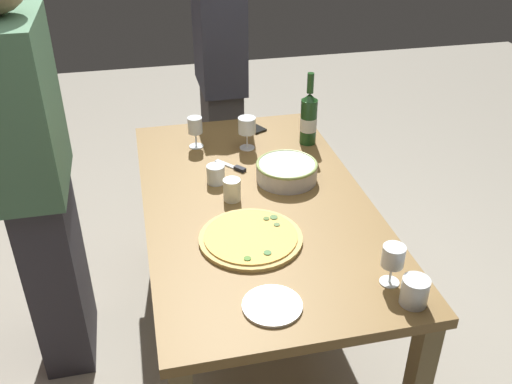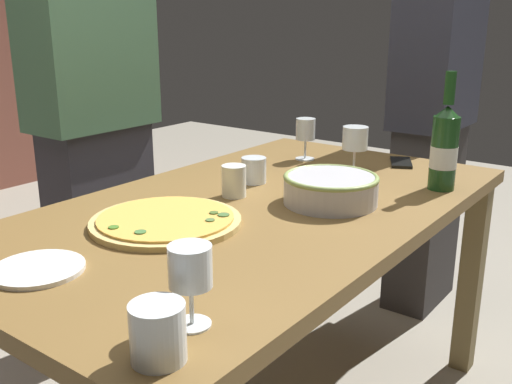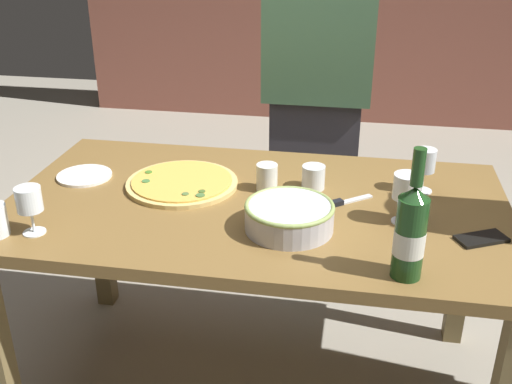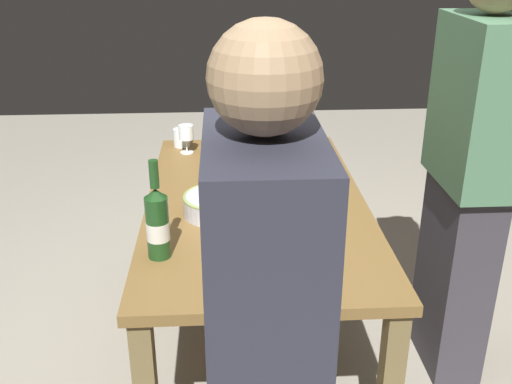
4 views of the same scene
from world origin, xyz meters
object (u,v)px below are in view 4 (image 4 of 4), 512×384
(wine_glass_by_bottle, at_px, (318,236))
(cup_spare, at_px, (182,137))
(serving_bowl, at_px, (217,203))
(wine_bottle, at_px, (157,222))
(person_guest_left, at_px, (263,379))
(cup_amber, at_px, (294,207))
(pizza_knife, at_px, (270,228))
(wine_glass_near_pizza, at_px, (246,226))
(wine_glass_far_left, at_px, (186,133))
(person_host, at_px, (469,177))
(cell_phone, at_px, (226,288))
(pizza, at_px, (270,173))
(cup_ceramic, at_px, (279,191))
(dining_table, at_px, (256,220))
(side_plate, at_px, (266,148))

(wine_glass_by_bottle, height_order, cup_spare, wine_glass_by_bottle)
(serving_bowl, height_order, wine_bottle, wine_bottle)
(cup_spare, height_order, person_guest_left, person_guest_left)
(cup_amber, distance_m, pizza_knife, 0.15)
(wine_glass_near_pizza, relative_size, pizza_knife, 1.06)
(wine_glass_far_left, height_order, person_host, person_host)
(serving_bowl, distance_m, cell_phone, 0.55)
(serving_bowl, height_order, cup_amber, serving_bowl)
(pizza, height_order, person_guest_left, person_guest_left)
(wine_glass_far_left, xyz_separation_m, cup_ceramic, (0.62, 0.41, -0.06))
(cup_spare, bearing_deg, wine_glass_by_bottle, 22.81)
(dining_table, relative_size, wine_glass_near_pizza, 10.29)
(wine_bottle, distance_m, cup_ceramic, 0.63)
(pizza, xyz_separation_m, wine_glass_near_pizza, (0.73, -0.14, 0.10))
(cup_ceramic, bearing_deg, serving_bowl, -67.39)
(dining_table, distance_m, pizza, 0.30)
(wine_glass_near_pizza, height_order, wine_glass_by_bottle, wine_glass_near_pizza)
(wine_glass_near_pizza, relative_size, person_guest_left, 0.10)
(side_plate, height_order, pizza_knife, pizza_knife)
(wine_glass_by_bottle, bearing_deg, wine_bottle, -98.19)
(wine_bottle, height_order, pizza_knife, wine_bottle)
(wine_glass_far_left, bearing_deg, pizza, 50.08)
(wine_bottle, relative_size, wine_glass_far_left, 2.43)
(serving_bowl, bearing_deg, person_guest_left, 6.02)
(wine_bottle, relative_size, person_host, 0.20)
(serving_bowl, xyz_separation_m, cell_phone, (0.55, 0.03, -0.04))
(serving_bowl, distance_m, pizza_knife, 0.25)
(serving_bowl, height_order, cell_phone, serving_bowl)
(wine_glass_by_bottle, bearing_deg, cell_phone, -64.66)
(cup_spare, height_order, person_host, person_host)
(serving_bowl, xyz_separation_m, wine_glass_near_pizza, (0.33, 0.10, 0.06))
(wine_bottle, height_order, person_host, person_host)
(cup_amber, relative_size, person_host, 0.05)
(person_guest_left, bearing_deg, pizza_knife, -3.19)
(dining_table, relative_size, side_plate, 8.46)
(wine_glass_far_left, xyz_separation_m, person_guest_left, (1.76, 0.26, -0.03))
(wine_glass_far_left, xyz_separation_m, side_plate, (-0.03, 0.40, -0.10))
(wine_glass_far_left, bearing_deg, cup_ceramic, 33.44)
(cup_amber, bearing_deg, serving_bowl, -98.28)
(wine_glass_by_bottle, xyz_separation_m, cup_amber, (-0.36, -0.04, -0.06))
(serving_bowl, xyz_separation_m, pizza_knife, (0.15, 0.20, -0.04))
(dining_table, bearing_deg, wine_glass_far_left, -152.33)
(pizza, bearing_deg, wine_glass_near_pizza, -10.84)
(serving_bowl, bearing_deg, cup_spare, -167.67)
(pizza, height_order, cup_spare, cup_spare)
(wine_bottle, distance_m, cup_spare, 1.16)
(wine_glass_near_pizza, bearing_deg, person_host, 110.67)
(serving_bowl, bearing_deg, person_host, 90.38)
(cup_amber, xyz_separation_m, person_host, (-0.05, 0.70, 0.09))
(dining_table, height_order, side_plate, side_plate)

